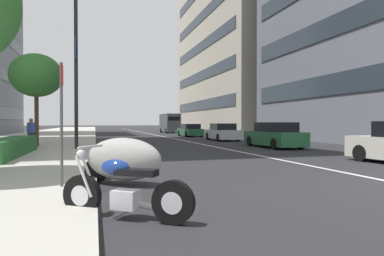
{
  "coord_description": "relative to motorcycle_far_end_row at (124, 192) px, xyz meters",
  "views": [
    {
      "loc": [
        -5.39,
        6.94,
        1.44
      ],
      "look_at": [
        10.04,
        2.49,
        1.2
      ],
      "focal_mm": 31.43,
      "sensor_mm": 36.0,
      "label": 1
    }
  ],
  "objects": [
    {
      "name": "street_tree_by_lamp_post",
      "position": [
        15.16,
        3.53,
        3.64
      ],
      "size": [
        2.8,
        2.8,
        5.11
      ],
      "color": "#473323",
      "rests_on": "sidewalk_right_plaza"
    },
    {
      "name": "car_approaching_light",
      "position": [
        29.72,
        -9.42,
        0.22
      ],
      "size": [
        4.31,
        1.93,
        1.34
      ],
      "rotation": [
        0.0,
        0.0,
        0.04
      ],
      "color": "#236038",
      "rests_on": "ground"
    },
    {
      "name": "parking_sign_by_curb",
      "position": [
        2.2,
        1.07,
        1.25
      ],
      "size": [
        0.32,
        0.06,
        2.52
      ],
      "color": "#47494C",
      "rests_on": "sidewalk_right_plaza"
    },
    {
      "name": "sidewalk_right_plaza",
      "position": [
        30.32,
        5.2,
        -0.34
      ],
      "size": [
        160.0,
        9.64,
        0.15
      ],
      "primitive_type": "cube",
      "color": "#B2ADA3",
      "rests_on": "ground"
    },
    {
      "name": "motorcycle_far_end_row",
      "position": [
        0.0,
        0.0,
        0.0
      ],
      "size": [
        1.33,
        1.85,
        1.09
      ],
      "rotation": [
        0.0,
        0.0,
        0.97
      ],
      "color": "black",
      "rests_on": "ground"
    },
    {
      "name": "car_lead_in_lane",
      "position": [
        20.87,
        -9.71,
        0.23
      ],
      "size": [
        4.51,
        1.97,
        1.4
      ],
      "rotation": [
        0.0,
        0.0,
        -0.04
      ],
      "color": "#B7B7BC",
      "rests_on": "ground"
    },
    {
      "name": "clipped_hedge_bed",
      "position": [
        9.66,
        3.7,
        0.08
      ],
      "size": [
        6.54,
        1.1,
        0.68
      ],
      "primitive_type": "cube",
      "color": "#28602D",
      "rests_on": "sidewalk_right_plaza"
    },
    {
      "name": "pedestrian_on_plaza",
      "position": [
        13.95,
        3.61,
        0.5
      ],
      "size": [
        0.48,
        0.44,
        1.54
      ],
      "rotation": [
        0.0,
        0.0,
        5.31
      ],
      "color": "#2D2D33",
      "rests_on": "sidewalk_right_plaza"
    },
    {
      "name": "lane_centre_stripe",
      "position": [
        35.32,
        -6.53,
        -0.41
      ],
      "size": [
        110.0,
        0.16,
        0.01
      ],
      "primitive_type": "cube",
      "color": "silver",
      "rests_on": "ground"
    },
    {
      "name": "car_mid_block_traffic",
      "position": [
        12.55,
        -9.72,
        0.28
      ],
      "size": [
        4.55,
        1.82,
        1.48
      ],
      "rotation": [
        0.0,
        0.0,
        0.0
      ],
      "color": "#236038",
      "rests_on": "ground"
    },
    {
      "name": "street_lamp_with_banners",
      "position": [
        12.83,
        1.03,
        4.84
      ],
      "size": [
        1.26,
        2.23,
        8.55
      ],
      "color": "#232326",
      "rests_on": "sidewalk_right_plaza"
    },
    {
      "name": "motorcycle_by_sign_pole",
      "position": [
        2.83,
        -0.2,
        0.18
      ],
      "size": [
        1.82,
        2.02,
        1.1
      ],
      "rotation": [
        0.0,
        0.0,
        0.91
      ],
      "color": "#9E9E99",
      "rests_on": "ground"
    },
    {
      "name": "delivery_van_ahead",
      "position": [
        42.82,
        -10.04,
        1.05
      ],
      "size": [
        5.66,
        2.07,
        2.75
      ],
      "rotation": [
        0.0,
        0.0,
        0.01
      ],
      "color": "#4C5156",
      "rests_on": "ground"
    }
  ]
}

